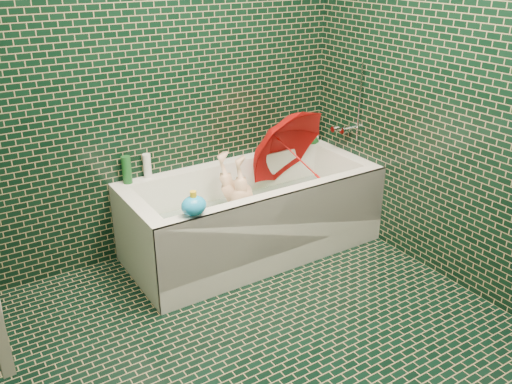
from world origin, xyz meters
TOP-DOWN VIEW (x-y plane):
  - floor at (0.00, 0.00)m, footprint 2.80×2.80m
  - wall_back at (0.00, 1.40)m, footprint 2.80×0.00m
  - wall_right at (1.30, 0.00)m, footprint 0.00×2.80m
  - bathtub at (0.45, 1.01)m, footprint 1.70×0.75m
  - bath_mat at (0.45, 1.02)m, footprint 1.35×0.47m
  - water at (0.45, 1.02)m, footprint 1.48×0.53m
  - faucet at (1.26, 1.02)m, footprint 0.18×0.19m
  - child at (0.39, 1.07)m, footprint 0.87×0.52m
  - umbrella at (0.84, 1.05)m, footprint 0.90×0.82m
  - soap_bottle_a at (1.23, 1.34)m, footprint 0.12×0.12m
  - soap_bottle_b at (1.21, 1.33)m, footprint 0.08×0.08m
  - soap_bottle_c at (1.23, 1.31)m, footprint 0.15×0.15m
  - bottle_right_tall at (1.10, 1.35)m, footprint 0.06×0.06m
  - bottle_right_pump at (1.25, 1.35)m, footprint 0.06×0.06m
  - bottle_left_tall at (-0.29, 1.35)m, footprint 0.07×0.07m
  - bottle_left_short at (-0.14, 1.37)m, footprint 0.06×0.06m
  - rubber_duck at (0.91, 1.36)m, footprint 0.11×0.08m
  - bath_toy at (-0.14, 0.70)m, footprint 0.18×0.16m

SIDE VIEW (x-z plane):
  - floor at x=0.00m, z-range 0.00..0.00m
  - bath_mat at x=0.45m, z-range 0.15..0.16m
  - bathtub at x=0.45m, z-range -0.06..0.49m
  - water at x=0.45m, z-range 0.30..0.30m
  - child at x=0.39m, z-range 0.13..0.49m
  - soap_bottle_a at x=1.23m, z-range 0.43..0.67m
  - soap_bottle_b at x=1.21m, z-range 0.47..0.63m
  - soap_bottle_c at x=1.23m, z-range 0.48..0.62m
  - rubber_duck at x=0.91m, z-range 0.55..0.64m
  - umbrella at x=0.84m, z-range 0.11..1.09m
  - bath_toy at x=-0.14m, z-range 0.54..0.69m
  - bottle_left_short at x=-0.14m, z-range 0.55..0.71m
  - bottle_left_tall at x=-0.29m, z-range 0.55..0.73m
  - bottle_right_pump at x=1.25m, z-range 0.55..0.74m
  - bottle_right_tall at x=1.10m, z-range 0.55..0.77m
  - faucet at x=1.26m, z-range 0.50..1.05m
  - wall_back at x=0.00m, z-range -0.15..2.65m
  - wall_right at x=1.30m, z-range -0.15..2.65m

